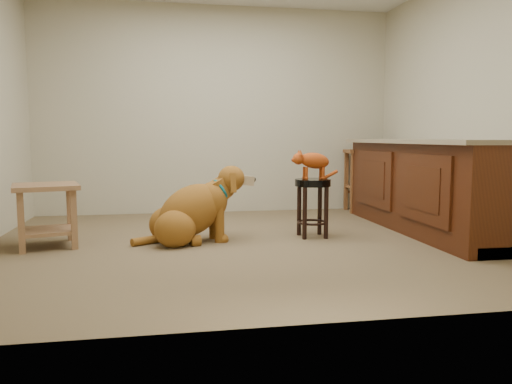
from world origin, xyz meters
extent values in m
cube|color=brown|center=(0.00, 0.00, 0.00)|extent=(4.50, 4.00, 0.01)
cube|color=#BDB598|center=(0.00, 2.00, 1.30)|extent=(4.50, 0.04, 2.60)
cube|color=#BDB598|center=(0.00, -2.00, 1.30)|extent=(4.50, 0.04, 2.60)
cube|color=#BDB598|center=(2.25, 0.00, 1.30)|extent=(0.04, 4.00, 2.60)
cube|color=#4A200D|center=(1.95, 0.30, 0.45)|extent=(0.60, 2.50, 0.90)
cube|color=gray|center=(1.92, 0.30, 0.92)|extent=(0.70, 2.56, 0.04)
cube|color=black|center=(1.99, 0.30, 0.05)|extent=(0.52, 2.50, 0.10)
cube|color=#4A200D|center=(1.64, -0.25, 0.50)|extent=(0.02, 0.90, 0.62)
cube|color=#4A200D|center=(1.64, 0.85, 0.50)|extent=(0.02, 0.90, 0.62)
cube|color=#3D190A|center=(1.63, -0.25, 0.50)|extent=(0.02, 0.60, 0.40)
cube|color=#3D190A|center=(1.63, 0.85, 0.50)|extent=(0.02, 0.60, 0.40)
cylinder|color=black|center=(0.84, 0.30, 0.25)|extent=(0.04, 0.04, 0.50)
cylinder|color=black|center=(0.63, 0.31, 0.25)|extent=(0.04, 0.04, 0.50)
cylinder|color=black|center=(0.84, 0.09, 0.25)|extent=(0.04, 0.04, 0.50)
cylinder|color=black|center=(0.63, 0.10, 0.25)|extent=(0.04, 0.04, 0.50)
torus|color=black|center=(0.73, 0.20, 0.14)|extent=(0.29, 0.29, 0.02)
cylinder|color=black|center=(0.73, 0.20, 0.53)|extent=(0.34, 0.34, 0.07)
cube|color=brown|center=(2.04, 1.85, 0.38)|extent=(0.05, 0.05, 0.76)
cube|color=brown|center=(1.70, 1.89, 0.38)|extent=(0.05, 0.05, 0.76)
cube|color=brown|center=(2.00, 1.51, 0.38)|extent=(0.05, 0.05, 0.76)
cube|color=brown|center=(1.66, 1.55, 0.38)|extent=(0.05, 0.05, 0.76)
cube|color=brown|center=(1.85, 1.70, 0.78)|extent=(0.48, 0.48, 0.04)
cube|color=#8F6542|center=(-1.54, 0.43, 0.26)|extent=(0.06, 0.06, 0.51)
cube|color=#8F6542|center=(-1.94, 0.33, 0.26)|extent=(0.06, 0.06, 0.51)
cube|color=#8F6542|center=(-1.43, 0.03, 0.26)|extent=(0.06, 0.06, 0.51)
cube|color=#8F6542|center=(-1.83, -0.07, 0.26)|extent=(0.06, 0.06, 0.51)
cube|color=#8F6542|center=(-1.69, 0.18, 0.53)|extent=(0.65, 0.65, 0.04)
cube|color=#8F6542|center=(-1.69, 0.18, 0.14)|extent=(0.55, 0.55, 0.03)
ellipsoid|color=brown|center=(-0.63, 0.25, 0.16)|extent=(0.42, 0.37, 0.34)
ellipsoid|color=brown|center=(-0.58, -0.02, 0.16)|extent=(0.42, 0.37, 0.34)
cylinder|color=brown|center=(-0.46, 0.31, 0.04)|extent=(0.10, 0.12, 0.10)
cylinder|color=brown|center=(-0.40, 0.00, 0.04)|extent=(0.10, 0.12, 0.10)
ellipsoid|color=brown|center=(-0.43, 0.15, 0.29)|extent=(0.82, 0.54, 0.68)
ellipsoid|color=brown|center=(-0.23, 0.19, 0.38)|extent=(0.34, 0.36, 0.35)
cylinder|color=brown|center=(-0.21, 0.29, 0.20)|extent=(0.10, 0.10, 0.40)
cylinder|color=brown|center=(-0.18, 0.10, 0.20)|extent=(0.10, 0.10, 0.40)
sphere|color=brown|center=(-0.18, 0.30, 0.03)|extent=(0.10, 0.10, 0.10)
sphere|color=brown|center=(-0.14, 0.11, 0.03)|extent=(0.10, 0.10, 0.10)
cylinder|color=brown|center=(-0.15, 0.21, 0.48)|extent=(0.28, 0.22, 0.25)
ellipsoid|color=brown|center=(-0.05, 0.23, 0.58)|extent=(0.29, 0.27, 0.24)
cube|color=tan|center=(0.08, 0.25, 0.56)|extent=(0.18, 0.12, 0.11)
sphere|color=black|center=(0.16, 0.27, 0.56)|extent=(0.06, 0.06, 0.06)
cube|color=brown|center=(-0.09, 0.33, 0.55)|extent=(0.06, 0.07, 0.18)
cube|color=brown|center=(-0.05, 0.11, 0.55)|extent=(0.06, 0.07, 0.18)
torus|color=#0E6370|center=(-0.15, 0.21, 0.47)|extent=(0.18, 0.25, 0.21)
cylinder|color=#D8BF4C|center=(-0.10, 0.22, 0.40)|extent=(0.01, 0.05, 0.05)
cylinder|color=brown|center=(-0.82, 0.13, 0.04)|extent=(0.31, 0.22, 0.07)
ellipsoid|color=#A73D10|center=(0.75, 0.20, 0.74)|extent=(0.31, 0.15, 0.19)
cylinder|color=#A73D10|center=(0.66, 0.24, 0.62)|extent=(0.03, 0.03, 0.12)
sphere|color=#A73D10|center=(0.66, 0.24, 0.57)|extent=(0.04, 0.04, 0.04)
cylinder|color=#A73D10|center=(0.66, 0.16, 0.62)|extent=(0.03, 0.03, 0.12)
sphere|color=#A73D10|center=(0.66, 0.16, 0.57)|extent=(0.04, 0.04, 0.04)
cylinder|color=#A73D10|center=(0.82, 0.24, 0.62)|extent=(0.03, 0.03, 0.12)
sphere|color=#A73D10|center=(0.82, 0.24, 0.57)|extent=(0.04, 0.04, 0.04)
cylinder|color=#A73D10|center=(0.82, 0.16, 0.62)|extent=(0.03, 0.03, 0.12)
sphere|color=#A73D10|center=(0.82, 0.16, 0.57)|extent=(0.04, 0.04, 0.04)
sphere|color=#A73D10|center=(0.59, 0.20, 0.76)|extent=(0.11, 0.11, 0.11)
sphere|color=#A73D10|center=(0.54, 0.20, 0.75)|extent=(0.04, 0.04, 0.04)
sphere|color=brown|center=(0.53, 0.20, 0.75)|extent=(0.02, 0.02, 0.02)
cone|color=#A73D10|center=(0.60, 0.23, 0.82)|extent=(0.05, 0.05, 0.05)
cone|color=#C66B60|center=(0.60, 0.23, 0.81)|extent=(0.03, 0.03, 0.03)
cone|color=#A73D10|center=(0.60, 0.17, 0.82)|extent=(0.05, 0.05, 0.05)
cone|color=#C66B60|center=(0.60, 0.17, 0.81)|extent=(0.03, 0.03, 0.03)
cylinder|color=#A73D10|center=(0.90, 0.24, 0.59)|extent=(0.22, 0.12, 0.11)
camera|label=1|loc=(-0.63, -4.39, 0.96)|focal=35.00mm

